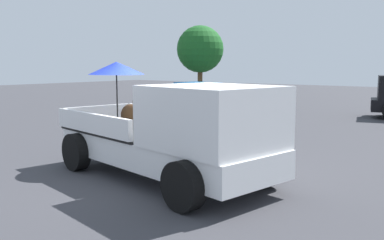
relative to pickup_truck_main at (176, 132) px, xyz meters
name	(u,v)px	position (x,y,z in m)	size (l,w,h in m)	color
ground_plane	(163,178)	(-0.41, 0.08, -0.97)	(80.00, 80.00, 0.00)	#38383D
pickup_truck_main	(176,132)	(0.00, 0.00, 0.00)	(5.31, 2.99, 2.32)	black
parked_sedan_near	(199,93)	(-8.30, 12.00, -0.23)	(4.53, 2.49, 1.33)	black
tree_by_lot	(200,49)	(-11.32, 16.25, 2.27)	(3.03, 3.03, 4.78)	brown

